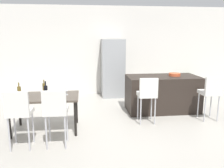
# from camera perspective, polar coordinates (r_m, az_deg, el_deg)

# --- Properties ---
(ground_plane) EXTENTS (10.00, 10.00, 0.00)m
(ground_plane) POSITION_cam_1_polar(r_m,az_deg,el_deg) (5.60, 8.98, -8.57)
(ground_plane) COLOR #ADA89E
(back_wall) EXTENTS (10.00, 0.12, 2.90)m
(back_wall) POSITION_cam_1_polar(r_m,az_deg,el_deg) (7.90, 3.94, 8.25)
(back_wall) COLOR silver
(back_wall) RESTS_ON ground_plane
(kitchen_island) EXTENTS (1.83, 0.92, 0.92)m
(kitchen_island) POSITION_cam_1_polar(r_m,az_deg,el_deg) (6.17, 12.33, -2.30)
(kitchen_island) COLOR black
(kitchen_island) RESTS_ON ground_plane
(bar_chair_left) EXTENTS (0.41, 0.41, 1.05)m
(bar_chair_left) POSITION_cam_1_polar(r_m,az_deg,el_deg) (5.15, 8.76, -2.23)
(bar_chair_left) COLOR silver
(bar_chair_left) RESTS_ON ground_plane
(bar_chair_middle) EXTENTS (0.40, 0.40, 1.05)m
(bar_chair_middle) POSITION_cam_1_polar(r_m,az_deg,el_deg) (5.73, 23.28, -1.64)
(bar_chair_middle) COLOR silver
(bar_chair_middle) RESTS_ON ground_plane
(dining_table) EXTENTS (1.35, 0.83, 0.74)m
(dining_table) POSITION_cam_1_polar(r_m,az_deg,el_deg) (4.89, -16.30, -3.65)
(dining_table) COLOR #4C4238
(dining_table) RESTS_ON ground_plane
(dining_chair_near) EXTENTS (0.41, 0.41, 1.05)m
(dining_chair_near) POSITION_cam_1_polar(r_m,az_deg,el_deg) (4.22, -22.11, -6.10)
(dining_chair_near) COLOR silver
(dining_chair_near) RESTS_ON ground_plane
(dining_chair_far) EXTENTS (0.41, 0.41, 1.05)m
(dining_chair_far) POSITION_cam_1_polar(r_m,az_deg,el_deg) (4.10, -13.84, -6.07)
(dining_chair_far) COLOR silver
(dining_chair_far) RESTS_ON ground_plane
(wine_bottle_right) EXTENTS (0.07, 0.07, 0.30)m
(wine_bottle_right) POSITION_cam_1_polar(r_m,az_deg,el_deg) (4.85, -16.09, -1.54)
(wine_bottle_right) COLOR black
(wine_bottle_right) RESTS_ON dining_table
(wine_bottle_corner) EXTENTS (0.07, 0.07, 0.30)m
(wine_bottle_corner) POSITION_cam_1_polar(r_m,az_deg,el_deg) (5.02, -16.45, -1.05)
(wine_bottle_corner) COLOR brown
(wine_bottle_corner) RESTS_ON dining_table
(wine_bottle_near) EXTENTS (0.07, 0.07, 0.30)m
(wine_bottle_near) POSITION_cam_1_polar(r_m,az_deg,el_deg) (4.88, -21.99, -1.82)
(wine_bottle_near) COLOR brown
(wine_bottle_near) RESTS_ON dining_table
(wine_glass_left) EXTENTS (0.07, 0.07, 0.17)m
(wine_glass_left) POSITION_cam_1_polar(r_m,az_deg,el_deg) (4.83, -11.21, -1.23)
(wine_glass_left) COLOR silver
(wine_glass_left) RESTS_ON dining_table
(refrigerator) EXTENTS (0.72, 0.68, 1.84)m
(refrigerator) POSITION_cam_1_polar(r_m,az_deg,el_deg) (7.43, 0.19, 3.95)
(refrigerator) COLOR #939699
(refrigerator) RESTS_ON ground_plane
(fruit_bowl) EXTENTS (0.30, 0.30, 0.07)m
(fruit_bowl) POSITION_cam_1_polar(r_m,az_deg,el_deg) (6.21, 15.25, 2.30)
(fruit_bowl) COLOR #C6512D
(fruit_bowl) RESTS_ON kitchen_island
(potted_plant) EXTENTS (0.40, 0.40, 0.60)m
(potted_plant) POSITION_cam_1_polar(r_m,az_deg,el_deg) (8.28, 18.79, 0.11)
(potted_plant) COLOR #38383D
(potted_plant) RESTS_ON ground_plane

